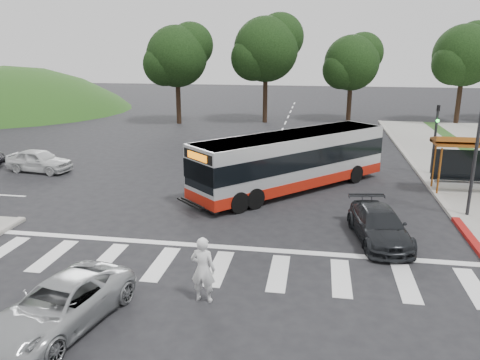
% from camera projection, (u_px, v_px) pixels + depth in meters
% --- Properties ---
extents(ground, '(140.00, 140.00, 0.00)m').
position_uv_depth(ground, '(243.00, 216.00, 20.33)').
color(ground, black).
rests_on(ground, ground).
extents(sidewalk_east, '(4.00, 40.00, 0.12)m').
position_uv_depth(sidewalk_east, '(459.00, 177.00, 26.17)').
color(sidewalk_east, gray).
rests_on(sidewalk_east, ground).
extents(curb_east, '(0.30, 40.00, 0.15)m').
position_uv_depth(curb_east, '(422.00, 175.00, 26.48)').
color(curb_east, '#9E9991').
rests_on(curb_east, ground).
extents(curb_east_red, '(0.32, 6.00, 0.15)m').
position_uv_depth(curb_east_red, '(478.00, 248.00, 17.00)').
color(curb_east_red, maroon).
rests_on(curb_east_red, ground).
extents(hillside_nw, '(44.00, 44.00, 10.00)m').
position_uv_depth(hillside_nw, '(10.00, 110.00, 53.82)').
color(hillside_nw, '#284616').
rests_on(hillside_nw, ground).
extents(crosswalk_ladder, '(18.00, 2.60, 0.01)m').
position_uv_depth(crosswalk_ladder, '(219.00, 268.00, 15.59)').
color(crosswalk_ladder, silver).
rests_on(crosswalk_ladder, ground).
extents(bus_shelter, '(4.20, 1.60, 2.86)m').
position_uv_depth(bus_shelter, '(477.00, 148.00, 22.82)').
color(bus_shelter, '#944E18').
rests_on(bus_shelter, sidewalk_east).
extents(traffic_signal_ne_tall, '(0.18, 0.37, 6.50)m').
position_uv_depth(traffic_signal_ne_tall, '(479.00, 129.00, 19.16)').
color(traffic_signal_ne_tall, black).
rests_on(traffic_signal_ne_tall, ground).
extents(traffic_signal_ne_short, '(0.18, 0.37, 4.00)m').
position_uv_depth(traffic_signal_ne_short, '(436.00, 132.00, 26.18)').
color(traffic_signal_ne_short, black).
rests_on(traffic_signal_ne_short, ground).
extents(tree_ne_a, '(6.16, 5.74, 9.30)m').
position_uv_depth(tree_ne_a, '(465.00, 54.00, 42.63)').
color(tree_ne_a, black).
rests_on(tree_ne_a, parking_lot).
extents(tree_north_a, '(6.60, 6.15, 10.17)m').
position_uv_depth(tree_north_a, '(267.00, 48.00, 43.43)').
color(tree_north_a, black).
rests_on(tree_north_a, ground).
extents(tree_north_b, '(5.72, 5.33, 8.43)m').
position_uv_depth(tree_north_b, '(352.00, 62.00, 44.41)').
color(tree_north_b, black).
rests_on(tree_north_b, ground).
extents(tree_north_c, '(6.16, 5.74, 9.30)m').
position_uv_depth(tree_north_c, '(178.00, 55.00, 42.97)').
color(tree_north_c, black).
rests_on(tree_north_c, ground).
extents(transit_bus, '(9.50, 9.86, 2.91)m').
position_uv_depth(transit_bus, '(292.00, 162.00, 23.72)').
color(transit_bus, '#B8BABD').
rests_on(transit_bus, ground).
extents(pedestrian, '(0.76, 0.53, 1.98)m').
position_uv_depth(pedestrian, '(203.00, 269.00, 13.37)').
color(pedestrian, white).
rests_on(pedestrian, ground).
extents(dark_sedan, '(2.41, 4.53, 1.25)m').
position_uv_depth(dark_sedan, '(379.00, 225.00, 17.64)').
color(dark_sedan, black).
rests_on(dark_sedan, ground).
extents(silver_suv_south, '(2.94, 4.77, 1.23)m').
position_uv_depth(silver_suv_south, '(60.00, 305.00, 12.23)').
color(silver_suv_south, '#ABAEB0').
rests_on(silver_suv_south, ground).
extents(west_car_white, '(4.09, 2.09, 1.33)m').
position_uv_depth(west_car_white, '(39.00, 160.00, 27.41)').
color(west_car_white, silver).
rests_on(west_car_white, ground).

